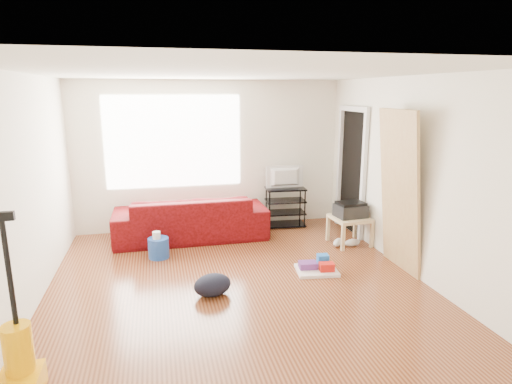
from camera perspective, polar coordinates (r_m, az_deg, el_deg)
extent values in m
cube|color=#562410|center=(5.29, -2.25, -12.56)|extent=(4.50, 5.00, 0.01)
cube|color=silver|center=(4.77, -2.53, 15.62)|extent=(4.50, 5.00, 0.01)
cube|color=white|center=(7.31, -6.10, 4.87)|extent=(4.50, 0.01, 2.50)
cube|color=white|center=(2.58, 8.39, -10.90)|extent=(4.50, 0.01, 2.50)
cube|color=white|center=(4.98, -28.69, -0.58)|extent=(0.01, 5.00, 2.50)
cube|color=white|center=(5.73, 20.30, 1.84)|extent=(0.01, 5.00, 2.50)
cube|color=white|center=(7.21, -10.89, 6.60)|extent=(2.20, 0.01, 1.50)
cube|color=silver|center=(6.82, 14.13, 1.81)|extent=(0.06, 0.08, 2.00)
cube|color=silver|center=(7.61, 11.05, 3.12)|extent=(0.06, 0.08, 2.00)
cube|color=silver|center=(7.10, 12.93, 10.78)|extent=(0.06, 0.98, 0.08)
cube|color=black|center=(7.23, 12.75, 2.51)|extent=(0.01, 0.86, 1.98)
imported|color=#2F0201|center=(7.03, -8.58, -6.04)|extent=(2.39, 0.94, 0.70)
cube|color=black|center=(7.57, 3.88, -4.28)|extent=(0.71, 0.44, 0.02)
cube|color=black|center=(7.51, 3.91, -2.73)|extent=(0.71, 0.44, 0.02)
cube|color=black|center=(7.46, 3.93, -1.16)|extent=(0.71, 0.44, 0.02)
cube|color=black|center=(7.41, 3.96, 0.43)|extent=(0.71, 0.44, 0.02)
cylinder|color=black|center=(7.27, 1.82, -2.44)|extent=(0.02, 0.02, 0.68)
cylinder|color=black|center=(7.58, 1.38, -1.79)|extent=(0.02, 0.02, 0.68)
cylinder|color=black|center=(7.41, 6.52, -2.24)|extent=(0.02, 0.02, 0.68)
cylinder|color=black|center=(7.71, 5.89, -1.60)|extent=(0.02, 0.02, 0.68)
imported|color=black|center=(7.37, 3.98, 1.98)|extent=(0.66, 0.09, 0.38)
cube|color=tan|center=(6.72, 12.43, -3.43)|extent=(0.57, 0.57, 0.05)
cube|color=tan|center=(6.46, 11.53, -6.08)|extent=(0.05, 0.05, 0.39)
cube|color=tan|center=(6.87, 9.57, -4.83)|extent=(0.05, 0.05, 0.39)
cube|color=tan|center=(6.71, 15.18, -5.57)|extent=(0.05, 0.05, 0.39)
cube|color=tan|center=(7.10, 13.08, -4.41)|extent=(0.05, 0.05, 0.39)
cube|color=black|center=(6.68, 12.48, -2.45)|extent=(0.47, 0.38, 0.19)
cube|color=black|center=(6.65, 12.53, -1.49)|extent=(0.43, 0.33, 0.04)
cylinder|color=#1E48A3|center=(6.31, -12.79, -8.51)|extent=(0.37, 0.37, 0.29)
cylinder|color=silver|center=(6.22, -13.06, -6.90)|extent=(0.11, 0.11, 0.10)
cube|color=white|center=(5.74, 8.08, -10.30)|extent=(0.57, 0.48, 0.04)
cube|color=red|center=(5.68, 9.41, -9.82)|extent=(0.20, 0.15, 0.10)
cube|color=#592974|center=(5.73, 6.93, -9.64)|extent=(0.25, 0.19, 0.08)
cube|color=blue|center=(5.84, 8.90, -8.92)|extent=(0.16, 0.14, 0.15)
ellipsoid|color=black|center=(5.13, -5.79, -13.47)|extent=(0.55, 0.50, 0.25)
ellipsoid|color=silver|center=(6.70, 10.88, -6.60)|extent=(0.28, 0.28, 0.11)
ellipsoid|color=silver|center=(6.73, 12.71, -6.60)|extent=(0.30, 0.17, 0.11)
cylinder|color=#EF9E00|center=(3.93, -29.15, -17.72)|extent=(0.22, 0.22, 0.38)
cylinder|color=black|center=(3.70, -30.05, -9.40)|extent=(0.04, 0.04, 0.82)
cube|color=black|center=(3.57, -30.86, -2.81)|extent=(0.17, 0.05, 0.07)
cube|color=#A47643|center=(6.11, 17.87, -9.59)|extent=(0.26, 0.84, 2.10)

